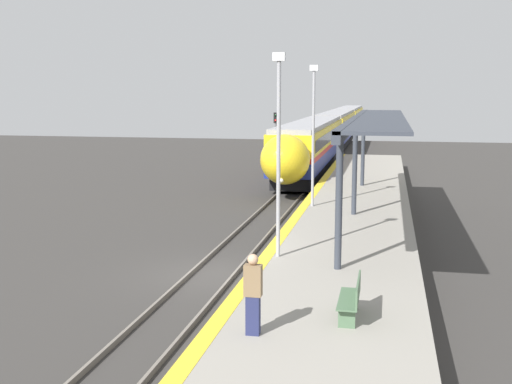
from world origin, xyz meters
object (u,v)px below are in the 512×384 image
Objects in this scene: railway_signal at (276,139)px; lamppost_mid at (313,127)px; person_waiting at (253,293)px; train at (335,128)px; lamppost_near at (279,144)px; platform_bench at (353,298)px.

lamppost_mid reaches higher than railway_signal.
train is at bearing 92.95° from person_waiting.
lamppost_near reaches higher than railway_signal.
lamppost_mid is (4.30, -15.27, 1.64)m from railway_signal.
railway_signal is 24.60m from lamppost_near.
railway_signal is (-2.02, -24.82, 0.57)m from train.
lamppost_near is (4.30, -24.17, 1.64)m from railway_signal.
lamppost_mid is at bearing 90.00° from lamppost_near.
lamppost_near is at bearing -79.91° from railway_signal.
platform_bench is at bearing -79.73° from lamppost_mid.
lamppost_mid is (-2.51, 13.88, 2.96)m from platform_bench.
person_waiting is 0.37× the size of railway_signal.
platform_bench is (4.80, -53.97, -0.75)m from train.
railway_signal is at bearing 99.06° from person_waiting.
platform_bench is 6.32m from lamppost_near.
railway_signal is at bearing 105.74° from lamppost_mid.
lamppost_mid reaches higher than train.
person_waiting is at bearing -87.05° from train.
person_waiting reaches higher than platform_bench.
lamppost_mid is (2.28, -40.09, 2.21)m from train.
railway_signal is (-4.87, 30.52, 0.91)m from person_waiting.
person_waiting is at bearing -80.94° from railway_signal.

